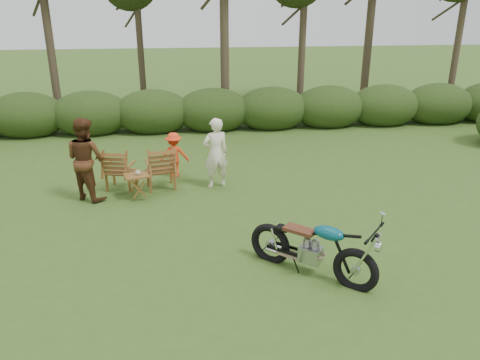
{
  "coord_description": "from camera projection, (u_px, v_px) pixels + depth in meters",
  "views": [
    {
      "loc": [
        -1.06,
        -6.47,
        4.02
      ],
      "look_at": [
        -0.02,
        1.68,
        0.9
      ],
      "focal_mm": 35.0,
      "sensor_mm": 36.0,
      "label": 1
    }
  ],
  "objects": [
    {
      "name": "child",
      "position": [
        175.0,
        176.0,
        11.57
      ],
      "size": [
        0.72,
        0.42,
        1.11
      ],
      "primitive_type": "imported",
      "rotation": [
        0.0,
        0.0,
        3.13
      ],
      "color": "#F73D17",
      "rests_on": "ground"
    },
    {
      "name": "cup",
      "position": [
        138.0,
        173.0,
        10.07
      ],
      "size": [
        0.13,
        0.13,
        0.09
      ],
      "primitive_type": "imported",
      "rotation": [
        0.0,
        0.0,
        0.11
      ],
      "color": "beige",
      "rests_on": "side_table"
    },
    {
      "name": "tree_line",
      "position": [
        225.0,
        10.0,
        15.29
      ],
      "size": [
        22.52,
        11.62,
        8.14
      ],
      "color": "#3B2C20",
      "rests_on": "ground"
    },
    {
      "name": "lawn_chair_left",
      "position": [
        122.0,
        188.0,
        10.81
      ],
      "size": [
        0.81,
        0.81,
        0.98
      ],
      "primitive_type": null,
      "rotation": [
        0.0,
        0.0,
        2.9
      ],
      "color": "brown",
      "rests_on": "ground"
    },
    {
      "name": "side_table",
      "position": [
        137.0,
        187.0,
        10.16
      ],
      "size": [
        0.63,
        0.57,
        0.55
      ],
      "primitive_type": null,
      "rotation": [
        0.0,
        0.0,
        0.27
      ],
      "color": "brown",
      "rests_on": "ground"
    },
    {
      "name": "adult_b",
      "position": [
        90.0,
        198.0,
        10.29
      ],
      "size": [
        1.11,
        1.07,
        1.8
      ],
      "primitive_type": "imported",
      "rotation": [
        0.0,
        0.0,
        2.49
      ],
      "color": "#4C2A15",
      "rests_on": "ground"
    },
    {
      "name": "adult_a",
      "position": [
        216.0,
        186.0,
        10.93
      ],
      "size": [
        0.68,
        0.54,
        1.63
      ],
      "primitive_type": "imported",
      "rotation": [
        0.0,
        0.0,
        3.42
      ],
      "color": "#F3E7C8",
      "rests_on": "ground"
    },
    {
      "name": "motorcycle",
      "position": [
        310.0,
        273.0,
        7.43
      ],
      "size": [
        2.07,
        1.94,
        1.18
      ],
      "primitive_type": null,
      "rotation": [
        0.0,
        0.0,
        -0.72
      ],
      "color": "#0B8193",
      "rests_on": "ground"
    },
    {
      "name": "ground",
      "position": [
        255.0,
        268.0,
        7.55
      ],
      "size": [
        80.0,
        80.0,
        0.0
      ],
      "primitive_type": "plane",
      "color": "#37521B",
      "rests_on": "ground"
    },
    {
      "name": "lawn_chair_right",
      "position": [
        162.0,
        188.0,
        10.85
      ],
      "size": [
        0.82,
        0.82,
        1.02
      ],
      "primitive_type": null,
      "rotation": [
        0.0,
        0.0,
        3.34
      ],
      "color": "brown",
      "rests_on": "ground"
    }
  ]
}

